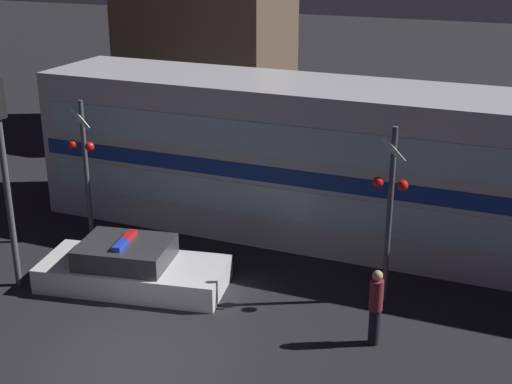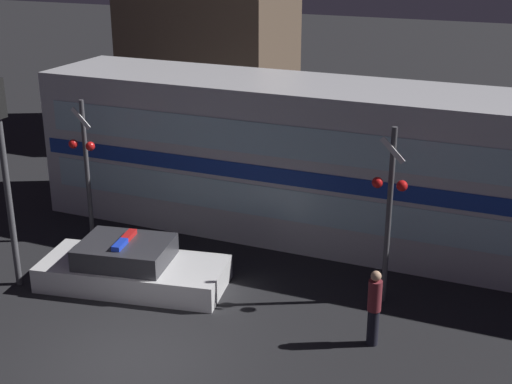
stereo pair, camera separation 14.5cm
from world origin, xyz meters
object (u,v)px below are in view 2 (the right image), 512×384
(crossing_signal_near, at_px, (389,206))
(traffic_light_corner, at_px, (2,153))
(pedestrian, at_px, (374,307))
(train, at_px, (367,167))
(police_car, at_px, (131,268))

(crossing_signal_near, height_order, traffic_light_corner, traffic_light_corner)
(pedestrian, height_order, traffic_light_corner, traffic_light_corner)
(crossing_signal_near, bearing_deg, traffic_light_corner, -162.38)
(train, height_order, pedestrian, train)
(police_car, bearing_deg, crossing_signal_near, 4.81)
(traffic_light_corner, bearing_deg, pedestrian, 5.13)
(train, relative_size, crossing_signal_near, 4.48)
(crossing_signal_near, xyz_separation_m, traffic_light_corner, (-8.39, -2.67, 0.97))
(train, relative_size, traffic_light_corner, 3.70)
(traffic_light_corner, bearing_deg, crossing_signal_near, 17.62)
(pedestrian, xyz_separation_m, traffic_light_corner, (-8.63, -0.77, 2.49))
(crossing_signal_near, bearing_deg, pedestrian, -83.01)
(train, bearing_deg, police_car, -133.15)
(police_car, height_order, traffic_light_corner, traffic_light_corner)
(pedestrian, distance_m, crossing_signal_near, 2.44)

